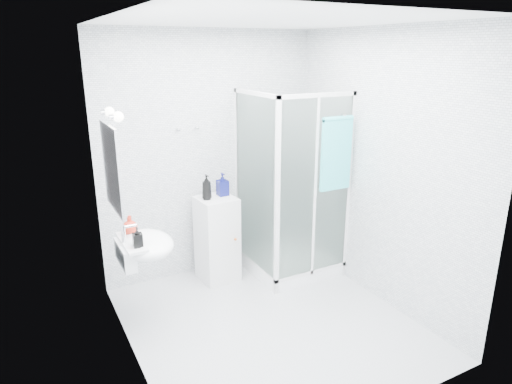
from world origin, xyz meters
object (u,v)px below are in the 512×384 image
storage_cabinet (217,239)px  soap_dispenser_orange (130,225)px  shower_enclosure (288,235)px  shampoo_bottle_a (207,187)px  soap_dispenser_black (137,237)px  wall_basin (143,246)px  hand_towel (336,152)px  shampoo_bottle_b (222,184)px

storage_cabinet → soap_dispenser_orange: soap_dispenser_orange is taller
shower_enclosure → shampoo_bottle_a: (-0.83, 0.25, 0.60)m
soap_dispenser_black → wall_basin: bearing=62.7°
storage_cabinet → hand_towel: bearing=-35.8°
hand_towel → shampoo_bottle_a: (-1.12, 0.65, -0.38)m
shower_enclosure → storage_cabinet: bearing=161.7°
wall_basin → storage_cabinet: size_ratio=0.61×
shampoo_bottle_a → soap_dispenser_orange: size_ratio=1.54×
soap_dispenser_black → shower_enclosure: bearing=14.9°
hand_towel → soap_dispenser_black: size_ratio=4.38×
hand_towel → shampoo_bottle_a: hand_towel is taller
shampoo_bottle_a → soap_dispenser_black: size_ratio=1.54×
soap_dispenser_orange → soap_dispenser_black: size_ratio=1.00×
wall_basin → soap_dispenser_black: size_ratio=3.33×
wall_basin → hand_towel: size_ratio=0.76×
shower_enclosure → soap_dispenser_black: 1.86m
shower_enclosure → shampoo_bottle_a: bearing=163.5°
wall_basin → shampoo_bottle_a: 1.03m
hand_towel → wall_basin: bearing=177.5°
hand_towel → soap_dispenser_black: hand_towel is taller
shower_enclosure → soap_dispenser_orange: shower_enclosure is taller
soap_dispenser_orange → shower_enclosure: bearing=5.4°
storage_cabinet → shampoo_bottle_b: 0.59m
soap_dispenser_black → shampoo_bottle_b: bearing=34.7°
wall_basin → hand_towel: (1.94, -0.09, 0.63)m
shower_enclosure → soap_dispenser_black: size_ratio=11.88×
hand_towel → shampoo_bottle_b: 1.22m
shampoo_bottle_b → soap_dispenser_black: (-1.09, -0.76, -0.09)m
shower_enclosure → hand_towel: bearing=-54.2°
storage_cabinet → hand_towel: hand_towel is taller
shampoo_bottle_b → soap_dispenser_black: size_ratio=1.43×
storage_cabinet → shampoo_bottle_b: bearing=24.1°
shower_enclosure → hand_towel: (0.29, -0.40, 0.98)m
storage_cabinet → soap_dispenser_orange: 1.17m
wall_basin → shower_enclosure: bearing=10.8°
soap_dispenser_orange → soap_dispenser_black: same height
storage_cabinet → shampoo_bottle_a: 0.60m
hand_towel → shampoo_bottle_a: 1.35m
wall_basin → shampoo_bottle_b: 1.21m
shampoo_bottle_a → soap_dispenser_black: 1.15m
shower_enclosure → storage_cabinet: size_ratio=2.17×
storage_cabinet → shampoo_bottle_b: (0.10, 0.05, 0.58)m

